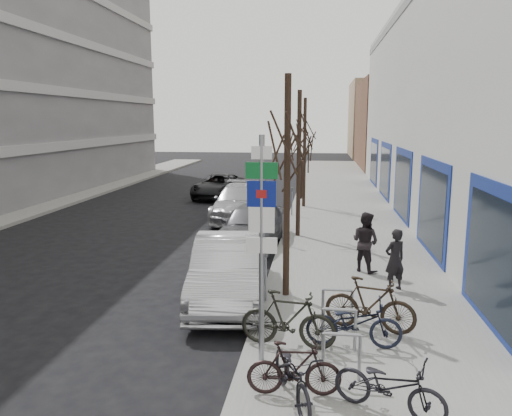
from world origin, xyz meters
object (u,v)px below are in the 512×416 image
(bike_mid_curb, at_px, (354,319))
(bike_far_inner, at_px, (370,304))
(bike_near_right, at_px, (294,368))
(bike_far_curb, at_px, (390,381))
(pedestrian_far, at_px, (365,241))
(meter_front, at_px, (266,270))
(bike_mid_inner, at_px, (288,319))
(parked_car_mid, at_px, (252,225))
(parked_car_back, at_px, (240,202))
(meter_mid, at_px, (283,223))
(tree_mid, at_px, (299,129))
(tree_far, at_px, (305,127))
(parked_car_front, at_px, (228,270))
(bike_rack, at_px, (339,324))
(bike_near_left, at_px, (293,370))
(highway_sign_pole, at_px, (262,236))
(lane_car, at_px, (219,186))
(tree_near, at_px, (287,134))
(meter_back, at_px, (292,199))
(pedestrian_near, at_px, (395,260))

(bike_mid_curb, relative_size, bike_far_inner, 0.96)
(bike_near_right, xyz_separation_m, bike_far_curb, (1.42, -0.32, 0.06))
(bike_far_inner, xyz_separation_m, pedestrian_far, (0.25, 4.19, 0.30))
(meter_front, distance_m, bike_mid_inner, 2.50)
(parked_car_mid, relative_size, parked_car_back, 0.87)
(bike_far_inner, bearing_deg, parked_car_back, 36.12)
(meter_mid, xyz_separation_m, parked_car_mid, (-1.09, 0.17, -0.13))
(tree_mid, bearing_deg, parked_car_back, 127.81)
(tree_far, bearing_deg, parked_car_front, -96.16)
(bike_rack, distance_m, bike_near_right, 1.85)
(parked_car_back, bearing_deg, pedestrian_far, -59.78)
(bike_near_left, relative_size, parked_car_front, 0.36)
(bike_mid_curb, bearing_deg, bike_rack, 123.32)
(parked_car_front, distance_m, parked_car_back, 10.37)
(tree_far, height_order, bike_near_left, tree_far)
(pedestrian_far, bearing_deg, bike_rack, 119.30)
(bike_rack, relative_size, bike_mid_inner, 1.21)
(highway_sign_pole, bearing_deg, bike_rack, 23.59)
(lane_car, distance_m, pedestrian_far, 15.63)
(tree_far, relative_size, pedestrian_far, 3.15)
(tree_near, height_order, meter_back, tree_near)
(meter_back, relative_size, bike_near_left, 0.73)
(bike_far_curb, height_order, parked_car_front, parked_car_front)
(bike_rack, distance_m, bike_far_inner, 1.17)
(tree_far, distance_m, pedestrian_far, 11.37)
(tree_near, relative_size, meter_mid, 4.33)
(tree_near, height_order, parked_car_back, tree_near)
(bike_far_inner, xyz_separation_m, parked_car_mid, (-3.40, 7.10, 0.07))
(pedestrian_near, bearing_deg, meter_front, -7.79)
(tree_near, xyz_separation_m, parked_car_back, (-2.80, 10.11, -3.33))
(bike_rack, xyz_separation_m, tree_near, (-1.20, 2.90, 3.44))
(meter_back, bearing_deg, meter_front, -90.00)
(meter_front, bearing_deg, bike_near_left, -78.38)
(parked_car_front, bearing_deg, lane_car, 95.42)
(meter_front, relative_size, bike_mid_curb, 0.70)
(lane_car, bearing_deg, bike_mid_curb, -65.37)
(bike_near_right, height_order, pedestrian_far, pedestrian_far)
(tree_near, height_order, pedestrian_near, tree_near)
(parked_car_front, distance_m, lane_car, 16.73)
(bike_near_right, relative_size, parked_car_back, 0.28)
(bike_rack, relative_size, tree_near, 0.41)
(tree_far, bearing_deg, parked_car_back, -134.08)
(highway_sign_pole, xyz_separation_m, bike_near_left, (0.63, -1.28, -1.78))
(bike_rack, bearing_deg, tree_mid, 97.28)
(tree_mid, relative_size, bike_mid_curb, 3.02)
(pedestrian_near, bearing_deg, tree_mid, -93.61)
(meter_mid, xyz_separation_m, pedestrian_far, (2.56, -2.74, 0.11))
(highway_sign_pole, xyz_separation_m, meter_back, (-0.25, 14.01, -1.54))
(pedestrian_far, bearing_deg, meter_front, 86.47)
(tree_near, height_order, bike_far_inner, tree_near)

